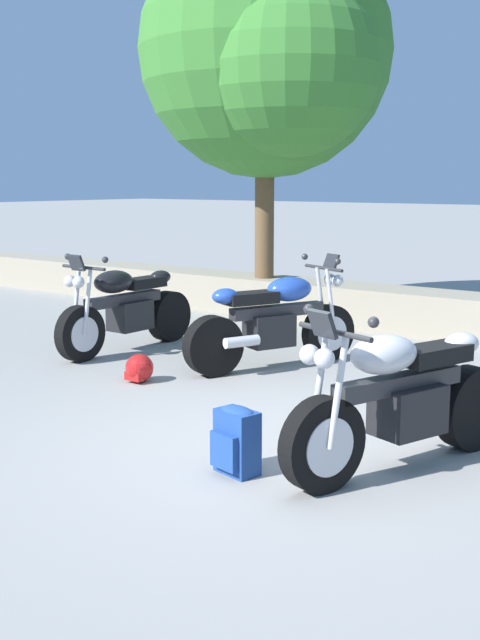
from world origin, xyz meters
TOP-DOWN VIEW (x-y plane):
  - ground_plane at (0.00, 0.00)m, footprint 120.00×120.00m
  - motorcycle_black_near_left at (-3.41, 1.69)m, footprint 0.67×2.06m
  - motorcycle_blue_centre at (-1.54, 2.05)m, footprint 1.03×1.97m
  - motorcycle_silver_far_right at (0.86, 0.09)m, footprint 0.91×2.01m
  - rider_backpack at (0.03, -0.66)m, footprint 0.33×0.30m
  - rider_helmet at (-2.25, 0.72)m, footprint 0.28×0.28m
  - leafy_tree_far_left at (-3.45, 4.63)m, footprint 3.75×3.57m

SIDE VIEW (x-z plane):
  - ground_plane at x=0.00m, z-range 0.00..0.00m
  - rider_helmet at x=-2.25m, z-range 0.00..0.28m
  - rider_backpack at x=0.03m, z-range 0.01..0.48m
  - motorcycle_black_near_left at x=-3.41m, z-range -0.10..1.07m
  - motorcycle_blue_centre at x=-1.54m, z-range -0.10..1.07m
  - motorcycle_silver_far_right at x=0.86m, z-range -0.10..1.07m
  - leafy_tree_far_left at x=-3.45m, z-range 1.19..6.20m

